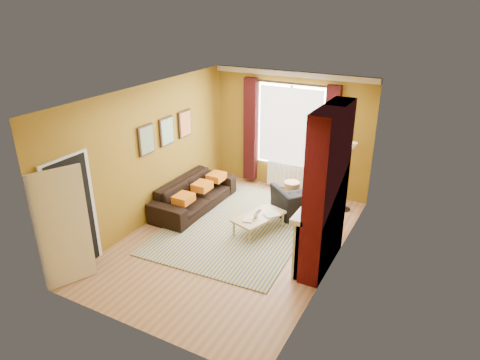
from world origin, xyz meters
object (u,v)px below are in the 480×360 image
Objects in this scene: floor_lamp at (351,158)px; armchair at (299,201)px; coffee_table at (259,217)px; sofa at (194,194)px; wicker_stool at (291,191)px.

armchair is at bearing -140.41° from floor_lamp.
armchair reaches higher than coffee_table.
armchair is 0.64× the size of floor_lamp.
sofa reaches higher than coffee_table.
sofa is 1.45× the size of floor_lamp.
armchair is 0.72m from wicker_stool.
sofa reaches higher than wicker_stool.
armchair is (2.15, 0.78, -0.00)m from sofa.
coffee_table is at bearing 17.85° from armchair.
coffee_table is 2.33m from floor_lamp.
sofa is 1.90× the size of coffee_table.
sofa is 2.25× the size of armchair.
sofa reaches higher than armchair.
coffee_table is at bearing -126.03° from floor_lamp.
armchair is 2.23× the size of wicker_stool.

